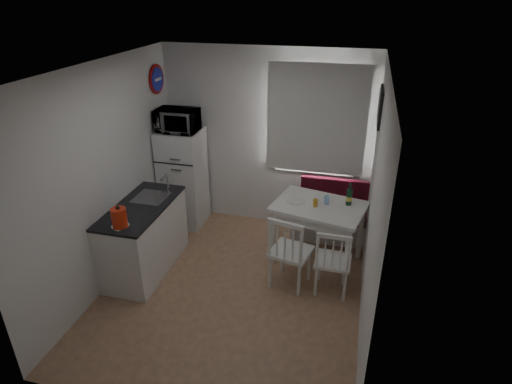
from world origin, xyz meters
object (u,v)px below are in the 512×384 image
fridge (183,178)px  bench (338,220)px  chair_left (290,247)px  chair_right (333,256)px  kitchen_counter (144,237)px  kettle (119,218)px  microwave (177,120)px  dining_table (319,212)px  wine_bottle (349,194)px

fridge → bench: bearing=2.7°
chair_left → chair_right: chair_left is taller
kitchen_counter → fridge: (0.02, 1.24, 0.28)m
chair_right → kettle: size_ratio=1.76×
microwave → kettle: size_ratio=2.15×
dining_table → microwave: (-2.07, 0.50, 0.89)m
chair_left → kettle: bearing=-150.1°
chair_left → fridge: bearing=158.8°
chair_left → chair_right: bearing=13.7°
fridge → kettle: bearing=-89.0°
kitchen_counter → dining_table: kitchen_counter is taller
microwave → dining_table: bearing=-13.7°
dining_table → fridge: (-2.07, 0.55, -0.00)m
kettle → bench: bearing=39.9°
fridge → microwave: microwave is taller
fridge → wine_bottle: size_ratio=4.94×
dining_table → kettle: 2.40m
kitchen_counter → kettle: bearing=-84.7°
dining_table → fridge: bearing=177.7°
dining_table → bench: bearing=84.5°
wine_bottle → fridge: bearing=169.4°
microwave → kettle: microwave is taller
bench → microwave: 2.66m
bench → kettle: bearing=-140.1°
kitchen_counter → chair_left: 1.85m
microwave → chair_right: bearing=-26.6°
kitchen_counter → fridge: bearing=89.1°
bench → dining_table: 0.83m
wine_bottle → chair_right: bearing=-97.5°
dining_table → fridge: size_ratio=0.85×
kitchen_counter → wine_bottle: size_ratio=4.45×
chair_left → kettle: 1.93m
kettle → wine_bottle: 2.74m
fridge → kettle: (0.03, -1.78, 0.30)m
chair_left → wine_bottle: 1.05m
fridge → microwave: size_ratio=2.57×
chair_right → chair_left: bearing=-177.9°
kitchen_counter → chair_right: bearing=0.8°
dining_table → chair_left: bearing=-97.8°
kitchen_counter → fridge: 1.27m
fridge → wine_bottle: 2.48m
fridge → chair_right: bearing=-27.6°
fridge → dining_table: bearing=-15.0°
bench → fridge: size_ratio=0.81×
fridge → kettle: 1.81m
kitchen_counter → kettle: kettle is taller
bench → fridge: fridge is taller
bench → dining_table: bearing=-108.2°
kitchen_counter → wine_bottle: bearing=17.9°
chair_right → wine_bottle: size_ratio=1.57×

